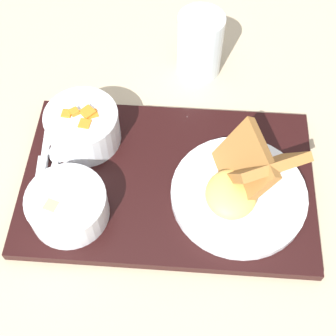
{
  "coord_description": "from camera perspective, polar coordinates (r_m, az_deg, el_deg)",
  "views": [
    {
      "loc": [
        -0.0,
        -0.37,
        0.63
      ],
      "look_at": [
        0.0,
        0.0,
        0.05
      ],
      "focal_mm": 50.0,
      "sensor_mm": 36.0,
      "label": 1
    }
  ],
  "objects": [
    {
      "name": "plate_main",
      "position": [
        0.69,
        8.9,
        -2.25
      ],
      "size": [
        0.2,
        0.2,
        0.1
      ],
      "color": "silver",
      "rests_on": "serving_tray"
    },
    {
      "name": "serving_tray",
      "position": [
        0.72,
        0.0,
        -1.63
      ],
      "size": [
        0.46,
        0.31,
        0.02
      ],
      "color": "black",
      "rests_on": "ground_plane"
    },
    {
      "name": "bowl_soup",
      "position": [
        0.67,
        -12.15,
        -4.44
      ],
      "size": [
        0.11,
        0.11,
        0.05
      ],
      "color": "silver",
      "rests_on": "serving_tray"
    },
    {
      "name": "spoon",
      "position": [
        0.74,
        -13.55,
        0.39
      ],
      "size": [
        0.04,
        0.13,
        0.01
      ],
      "rotation": [
        0.0,
        0.0,
        1.44
      ],
      "color": "silver",
      "rests_on": "serving_tray"
    },
    {
      "name": "ground_plane",
      "position": [
        0.73,
        0.0,
        -1.97
      ],
      "size": [
        4.0,
        4.0,
        0.0
      ],
      "primitive_type": "plane",
      "color": "tan"
    },
    {
      "name": "knife",
      "position": [
        0.74,
        -15.05,
        0.21
      ],
      "size": [
        0.02,
        0.19,
        0.01
      ],
      "rotation": [
        0.0,
        0.0,
        1.59
      ],
      "color": "silver",
      "rests_on": "serving_tray"
    },
    {
      "name": "bowl_salad",
      "position": [
        0.74,
        -10.37,
        5.1
      ],
      "size": [
        0.11,
        0.11,
        0.07
      ],
      "color": "silver",
      "rests_on": "serving_tray"
    },
    {
      "name": "glass_water",
      "position": [
        0.84,
        3.8,
        14.45
      ],
      "size": [
        0.08,
        0.08,
        0.12
      ],
      "color": "silver",
      "rests_on": "ground_plane"
    }
  ]
}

